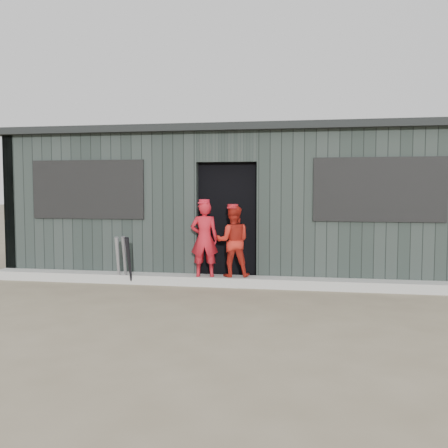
% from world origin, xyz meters
% --- Properties ---
extents(ground, '(80.00, 80.00, 0.00)m').
position_xyz_m(ground, '(0.00, 0.00, 0.00)').
color(ground, '#6F634D').
rests_on(ground, ground).
extents(curb, '(8.00, 0.36, 0.15)m').
position_xyz_m(curb, '(0.00, 1.82, 0.07)').
color(curb, '#9E9E99').
rests_on(curb, ground).
extents(bat_left, '(0.09, 0.22, 0.79)m').
position_xyz_m(bat_left, '(-1.72, 1.62, 0.40)').
color(bat_left, '#95969E').
rests_on(bat_left, ground).
extents(bat_mid, '(0.11, 0.27, 0.81)m').
position_xyz_m(bat_mid, '(-1.60, 1.60, 0.40)').
color(bat_mid, gray).
rests_on(bat_mid, ground).
extents(bat_right, '(0.08, 0.30, 0.80)m').
position_xyz_m(bat_right, '(-1.51, 1.55, 0.40)').
color(bat_right, black).
rests_on(bat_right, ground).
extents(player_red_left, '(0.48, 0.35, 1.22)m').
position_xyz_m(player_red_left, '(-0.31, 1.76, 0.76)').
color(player_red_left, '#B21521').
rests_on(player_red_left, curb).
extents(player_red_right, '(0.61, 0.51, 1.14)m').
position_xyz_m(player_red_right, '(0.14, 1.85, 0.72)').
color(player_red_right, '#AE2015').
rests_on(player_red_right, curb).
extents(player_grey_back, '(0.74, 0.59, 1.32)m').
position_xyz_m(player_grey_back, '(0.41, 2.39, 0.66)').
color(player_grey_back, '#B7B7B7').
rests_on(player_grey_back, ground).
extents(dugout, '(8.30, 3.30, 2.62)m').
position_xyz_m(dugout, '(-0.00, 3.50, 1.29)').
color(dugout, black).
rests_on(dugout, ground).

